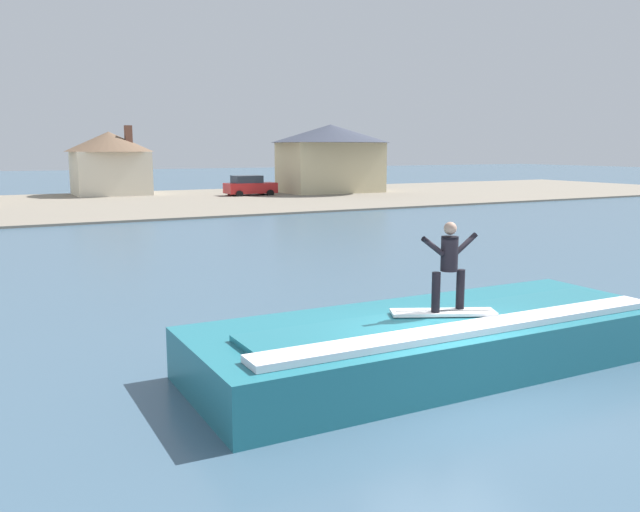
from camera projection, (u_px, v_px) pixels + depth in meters
name	position (u px, v px, depth m)	size (l,w,h in m)	color
ground_plane	(453.00, 393.00, 11.29)	(260.00, 260.00, 0.00)	#415E74
wave_crest	(437.00, 340.00, 12.61)	(9.58, 3.43, 1.09)	#237382
surfboard	(443.00, 312.00, 12.30)	(1.98, 1.28, 0.06)	white
surfer	(449.00, 261.00, 12.17)	(1.28, 0.32, 1.67)	black
shoreline_bank	(83.00, 205.00, 48.35)	(120.00, 25.86, 0.14)	gray
car_far_shore	(250.00, 186.00, 57.31)	(4.40, 2.30, 1.86)	red
house_gabled_white	(330.00, 152.00, 61.00)	(11.06, 11.06, 6.38)	beige
house_small_cottage	(110.00, 160.00, 57.85)	(7.63, 7.63, 6.18)	beige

